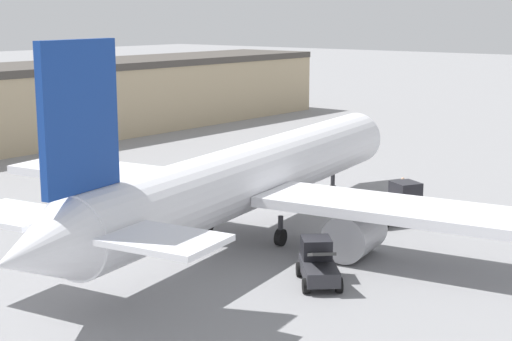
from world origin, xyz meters
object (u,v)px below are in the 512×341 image
(airplane, at_px, (247,179))
(belt_loader_truck, at_px, (318,263))
(baggage_tug, at_px, (396,205))
(ground_crew_worker, at_px, (402,189))

(airplane, distance_m, belt_loader_truck, 8.42)
(baggage_tug, relative_size, belt_loader_truck, 1.07)
(airplane, height_order, baggage_tug, airplane)
(airplane, height_order, ground_crew_worker, airplane)
(ground_crew_worker, height_order, belt_loader_truck, belt_loader_truck)
(airplane, xyz_separation_m, ground_crew_worker, (12.61, -2.70, -2.39))
(baggage_tug, bearing_deg, ground_crew_worker, 52.41)
(airplane, bearing_deg, belt_loader_truck, -126.67)
(baggage_tug, bearing_deg, belt_loader_truck, -141.02)
(ground_crew_worker, xyz_separation_m, belt_loader_truck, (-16.31, -4.49, 0.04))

